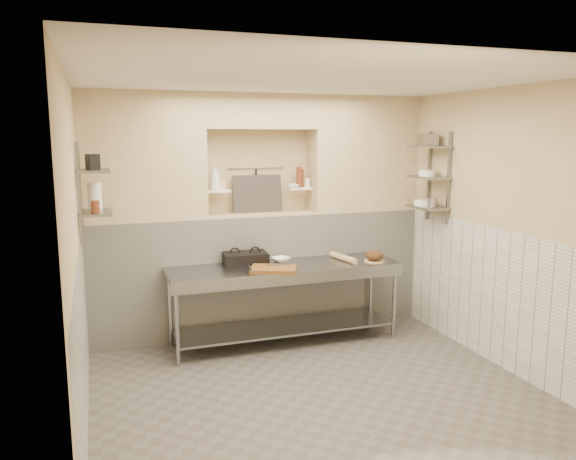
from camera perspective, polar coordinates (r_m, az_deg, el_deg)
name	(u,v)px	position (r m, az deg, el deg)	size (l,w,h in m)	color
floor	(313,392)	(5.48, 2.59, -16.16)	(4.00, 3.90, 0.10)	#4C4843
ceiling	(316,74)	(4.96, 2.85, 15.59)	(4.00, 3.90, 0.10)	silver
wall_left	(69,257)	(4.68, -21.32, -2.53)	(0.10, 3.90, 2.80)	#C5AE88
wall_right	(503,228)	(6.08, 20.97, 0.15)	(0.10, 3.90, 2.80)	#C5AE88
wall_back	(254,212)	(6.90, -3.45, 1.82)	(4.00, 0.10, 2.80)	#C5AE88
wall_front	(446,303)	(3.30, 15.76, -7.13)	(4.00, 0.10, 2.80)	#C5AE88
backwall_lower	(260,272)	(6.79, -2.82, -4.31)	(4.00, 0.40, 1.40)	silver
alcove_sill	(260,214)	(6.66, -2.87, 1.63)	(1.30, 0.40, 0.02)	#C5AE88
backwall_pillar_left	(143,157)	(6.36, -14.56, 7.21)	(1.35, 0.40, 1.40)	#C5AE88
backwall_pillar_right	(362,154)	(7.08, 7.53, 7.64)	(1.35, 0.40, 1.40)	#C5AE88
backwall_header	(259,112)	(6.60, -2.96, 11.92)	(1.30, 0.40, 0.40)	#C5AE88
wainscot_left	(83,341)	(4.87, -20.10, -10.58)	(0.02, 3.90, 1.40)	silver
wainscot_right	(494,296)	(6.19, 20.15, -6.29)	(0.02, 3.90, 1.40)	silver
alcove_shelf_left	(218,191)	(6.50, -7.14, 3.95)	(0.28, 0.16, 0.03)	white
alcove_shelf_right	(300,188)	(6.78, 1.18, 4.25)	(0.28, 0.16, 0.03)	white
utensil_rail	(256,168)	(6.77, -3.31, 6.35)	(0.02, 0.02, 0.70)	gray
hanging_steel	(256,182)	(6.76, -3.25, 4.91)	(0.02, 0.02, 0.30)	black
splash_panel	(257,194)	(6.72, -3.13, 3.68)	(0.60, 0.02, 0.45)	#383330
shelf_rail_left_a	(80,190)	(5.86, -20.39, 3.80)	(0.03, 0.03, 0.95)	slate
shelf_rail_left_b	(79,194)	(5.46, -20.47, 3.42)	(0.03, 0.03, 0.95)	slate
wall_shelf_left_lower	(96,213)	(5.68, -18.96, 1.69)	(0.30, 0.50, 0.03)	slate
wall_shelf_left_upper	(93,171)	(5.64, -19.18, 5.71)	(0.30, 0.50, 0.03)	slate
shelf_rail_right_a	(429,176)	(6.98, 14.13, 5.36)	(0.03, 0.03, 1.05)	slate
shelf_rail_right_b	(449,178)	(6.65, 16.01, 5.08)	(0.03, 0.03, 1.05)	slate
wall_shelf_right_lower	(427,207)	(6.78, 13.97, 2.27)	(0.30, 0.50, 0.03)	slate
wall_shelf_right_mid	(429,177)	(6.74, 14.09, 5.22)	(0.30, 0.50, 0.03)	slate
wall_shelf_right_upper	(430,147)	(6.73, 14.21, 8.19)	(0.30, 0.50, 0.03)	slate
prep_table	(285,288)	(6.32, -0.33, -5.91)	(2.60, 0.70, 0.90)	gray
panini_press	(245,258)	(6.33, -4.38, -2.87)	(0.51, 0.39, 0.13)	black
cutting_board	(273,269)	(5.99, -1.49, -4.00)	(0.48, 0.34, 0.04)	brown
knife_blade	(278,265)	(6.08, -0.97, -3.56)	(0.25, 0.03, 0.01)	gray
tongs	(250,268)	(5.91, -3.86, -3.85)	(0.03, 0.03, 0.28)	gray
mixing_bowl	(281,259)	(6.45, -0.73, -3.00)	(0.20, 0.20, 0.05)	white
rolling_pin	(343,258)	(6.52, 5.61, -2.80)	(0.07, 0.07, 0.47)	tan
bread_board	(374,261)	(6.52, 8.77, -3.13)	(0.24, 0.24, 0.01)	tan
bread_loaf	(375,255)	(6.51, 8.79, -2.56)	(0.20, 0.20, 0.12)	#4C2D19
bottle_soap	(215,178)	(6.49, -7.40, 5.29)	(0.11, 0.11, 0.28)	white
jar_alcove	(221,184)	(6.53, -6.79, 4.66)	(0.08, 0.08, 0.13)	#C5AE88
bowl_alcove	(293,186)	(6.75, 0.56, 4.52)	(0.14, 0.14, 0.04)	white
condiment_a	(301,178)	(6.80, 1.37, 5.30)	(0.06, 0.06, 0.22)	#602817
condiment_b	(299,177)	(6.76, 1.12, 5.40)	(0.06, 0.06, 0.25)	#602817
condiment_c	(307,183)	(6.79, 1.98, 4.82)	(0.06, 0.06, 0.11)	white
jug_left	(95,196)	(5.83, -19.04, 3.30)	(0.13, 0.13, 0.26)	white
jar_left	(95,207)	(5.52, -18.99, 2.24)	(0.08, 0.08, 0.12)	#602817
box_left_upper	(93,162)	(5.60, -19.22, 6.56)	(0.10, 0.10, 0.15)	black
bowl_right	(423,202)	(6.84, 13.59, 2.74)	(0.22, 0.22, 0.07)	white
canister_right	(432,202)	(6.69, 14.43, 2.74)	(0.11, 0.11, 0.11)	gray
bowl_right_mid	(427,173)	(6.76, 13.97, 5.64)	(0.19, 0.19, 0.07)	white
basket_right	(428,140)	(6.77, 14.00, 8.90)	(0.18, 0.22, 0.14)	gray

